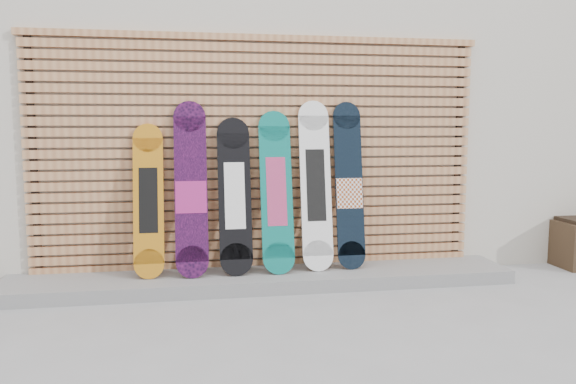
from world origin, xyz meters
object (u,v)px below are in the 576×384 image
snowboard_2 (235,196)px  snowboard_4 (316,185)px  snowboard_0 (148,200)px  snowboard_1 (191,190)px  snowboard_3 (276,191)px  snowboard_5 (349,186)px

snowboard_2 → snowboard_4: size_ratio=0.90×
snowboard_0 → snowboard_4: size_ratio=0.86×
snowboard_0 → snowboard_1: (0.37, -0.02, 0.09)m
snowboard_1 → snowboard_4: size_ratio=0.99×
snowboard_3 → snowboard_5: 0.70m
snowboard_3 → snowboard_4: 0.38m
snowboard_4 → snowboard_5: snowboard_4 is taller
snowboard_0 → snowboard_1: snowboard_1 is taller
snowboard_1 → snowboard_5: snowboard_5 is taller
snowboard_4 → snowboard_1: bearing=-178.5°
snowboard_0 → snowboard_3: 1.15m
snowboard_0 → snowboard_4: (1.52, 0.01, 0.11)m
snowboard_0 → snowboard_5: (1.85, 0.01, 0.09)m
snowboard_5 → snowboard_0: bearing=-179.6°
snowboard_3 → snowboard_4: size_ratio=0.94×
snowboard_0 → snowboard_4: bearing=0.2°
snowboard_2 → snowboard_4: bearing=1.7°
snowboard_1 → snowboard_5: 1.47m
snowboard_1 → snowboard_5: (1.47, 0.04, 0.00)m
snowboard_2 → snowboard_3: (0.38, -0.00, 0.03)m
snowboard_1 → snowboard_4: 1.15m
snowboard_2 → snowboard_5: size_ratio=0.90×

